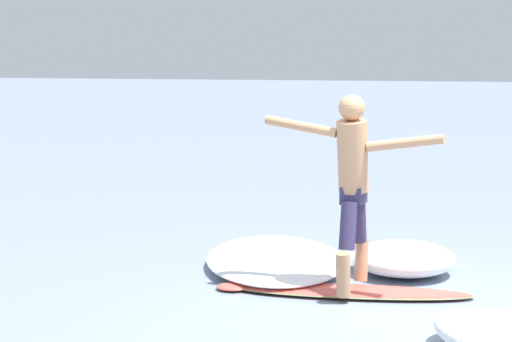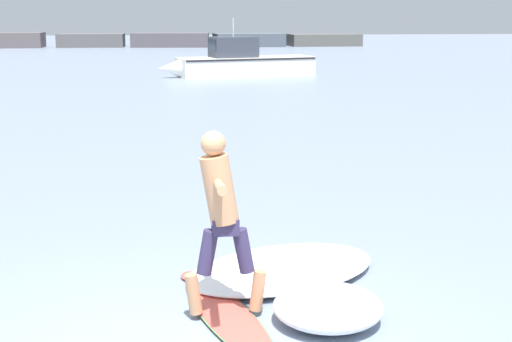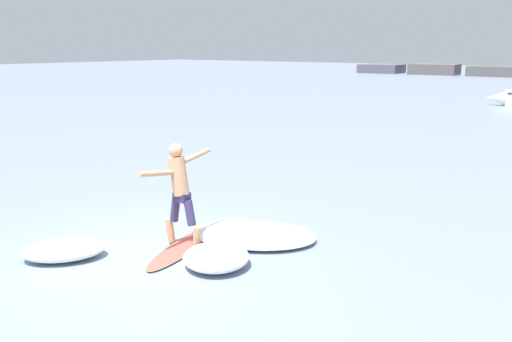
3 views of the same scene
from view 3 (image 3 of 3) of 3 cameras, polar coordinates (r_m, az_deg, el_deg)
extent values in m
plane|color=gray|center=(9.04, -13.06, -9.20)|extent=(200.00, 200.00, 0.00)
cube|color=#524F5D|center=(73.05, 14.15, 11.28)|extent=(5.63, 4.78, 1.16)
cube|color=#585153|center=(70.55, 19.70, 10.89)|extent=(6.05, 4.09, 1.34)
cube|color=#565253|center=(68.73, 25.57, 10.23)|extent=(6.00, 3.21, 1.21)
ellipsoid|color=#D75346|center=(9.13, -8.26, -8.50)|extent=(1.07, 2.31, 0.06)
ellipsoid|color=#D75346|center=(10.07, -4.99, -6.22)|extent=(0.35, 0.38, 0.05)
ellipsoid|color=#339E56|center=(9.13, -8.26, -8.50)|extent=(1.08, 2.32, 0.03)
cone|color=black|center=(8.46, -11.40, -11.24)|extent=(0.06, 0.06, 0.14)
cone|color=black|center=(8.51, -10.03, -11.02)|extent=(0.06, 0.06, 0.14)
cone|color=black|center=(8.65, -11.61, -10.67)|extent=(0.06, 0.06, 0.14)
cylinder|color=tan|center=(9.26, -9.77, -6.67)|extent=(0.18, 0.13, 0.42)
cylinder|color=#352E52|center=(9.02, -9.22, -4.34)|extent=(0.23, 0.16, 0.46)
cylinder|color=tan|center=(8.84, -6.78, -7.57)|extent=(0.18, 0.13, 0.42)
cylinder|color=#352E52|center=(8.79, -7.57, -4.77)|extent=(0.23, 0.16, 0.46)
cube|color=#352E52|center=(8.83, -8.47, -2.94)|extent=(0.26, 0.21, 0.16)
cylinder|color=tan|center=(8.76, -8.81, -0.57)|extent=(0.39, 0.29, 0.70)
sphere|color=tan|center=(8.70, -9.17, 2.35)|extent=(0.24, 0.24, 0.24)
cylinder|color=tan|center=(8.42, -11.34, -0.28)|extent=(0.12, 0.71, 0.21)
cylinder|color=tan|center=(9.07, -6.89, 1.72)|extent=(0.11, 0.71, 0.20)
cone|color=white|center=(34.34, 25.78, 7.52)|extent=(1.37, 1.18, 0.91)
ellipsoid|color=white|center=(9.42, -0.36, -7.25)|extent=(2.78, 2.36, 0.18)
ellipsoid|color=white|center=(8.30, -4.58, -9.77)|extent=(1.54, 1.54, 0.33)
ellipsoid|color=white|center=(9.16, -21.18, -8.41)|extent=(1.50, 1.54, 0.32)
camera|label=1|loc=(14.16, -38.42, 5.58)|focal=60.00mm
camera|label=2|loc=(6.58, -59.47, 2.50)|focal=50.00mm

